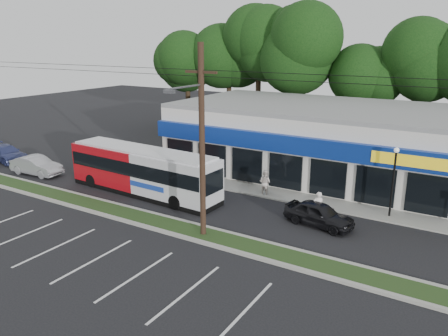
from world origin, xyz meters
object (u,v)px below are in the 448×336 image
at_px(metrobus, 143,170).
at_px(car_blue, 6,153).
at_px(lamp_post, 394,174).
at_px(utility_pole, 198,137).
at_px(pedestrian_a, 318,206).
at_px(pedestrian_b, 265,183).
at_px(car_silver, 36,166).
at_px(car_dark, 319,214).

distance_m(metrobus, car_blue, 15.79).
bearing_deg(lamp_post, utility_pole, -136.05).
xyz_separation_m(utility_pole, lamp_post, (8.17, 7.87, -2.74)).
bearing_deg(pedestrian_a, pedestrian_b, -66.68).
xyz_separation_m(car_silver, pedestrian_b, (17.30, 5.00, 0.15)).
height_order(lamp_post, pedestrian_a, lamp_post).
xyz_separation_m(utility_pole, car_blue, (-22.83, 3.70, -4.71)).
bearing_deg(utility_pole, pedestrian_b, 89.04).
distance_m(car_dark, car_blue, 27.83).
distance_m(lamp_post, pedestrian_a, 4.74).
bearing_deg(car_dark, pedestrian_a, 34.97).
distance_m(pedestrian_a, pedestrian_b, 5.15).
relative_size(utility_pole, pedestrian_a, 28.27).
distance_m(lamp_post, metrobus, 15.87).
xyz_separation_m(metrobus, car_blue, (-15.76, 0.13, -0.96)).
relative_size(car_dark, pedestrian_b, 2.30).
relative_size(lamp_post, pedestrian_b, 2.45).
distance_m(car_dark, pedestrian_b, 5.71).
relative_size(utility_pole, car_dark, 12.55).
bearing_deg(car_silver, lamp_post, -82.75).
xyz_separation_m(metrobus, pedestrian_b, (7.20, 4.00, -0.79)).
bearing_deg(car_dark, metrobus, 104.37).
bearing_deg(pedestrian_b, car_silver, 22.64).
bearing_deg(car_blue, pedestrian_a, -80.63).
height_order(metrobus, car_dark, metrobus).
distance_m(metrobus, pedestrian_a, 11.90).
bearing_deg(metrobus, car_silver, -171.64).
height_order(car_dark, pedestrian_b, pedestrian_b).
height_order(utility_pole, car_dark, utility_pole).
xyz_separation_m(pedestrian_a, pedestrian_b, (-4.57, 2.38, -0.02)).
distance_m(metrobus, car_dark, 12.14).
distance_m(car_silver, pedestrian_a, 22.02).
relative_size(car_blue, pedestrian_a, 2.73).
bearing_deg(car_silver, utility_pole, -103.09).
bearing_deg(pedestrian_b, car_blue, 16.09).
xyz_separation_m(car_dark, car_blue, (-27.82, -0.87, 0.02)).
relative_size(car_dark, car_silver, 0.91).
bearing_deg(car_blue, car_silver, -94.99).
bearing_deg(lamp_post, car_blue, -172.33).
bearing_deg(lamp_post, metrobus, -164.24).
bearing_deg(pedestrian_b, pedestrian_a, 158.99).
distance_m(lamp_post, car_silver, 25.96).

